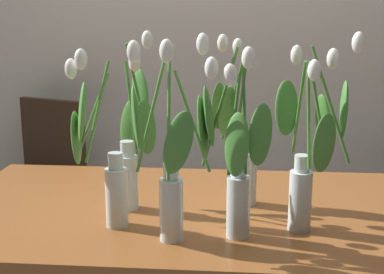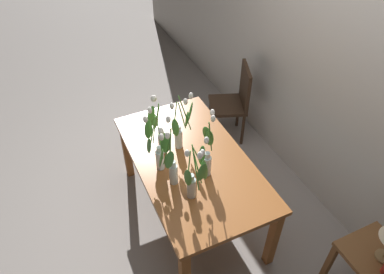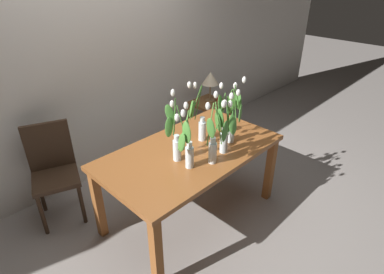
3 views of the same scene
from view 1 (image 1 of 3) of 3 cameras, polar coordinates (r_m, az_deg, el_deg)
room_wall_rear at (r=2.98m, az=1.81°, el=12.64°), size 9.00×0.10×2.70m
dining_table at (r=1.83m, az=-0.63°, el=-10.12°), size 1.60×0.90×0.74m
tulip_vase_0 at (r=1.47m, az=-2.12°, el=-3.32°), size 0.24×0.17×0.57m
tulip_vase_1 at (r=1.75m, az=-6.39°, el=-1.07°), size 0.17×0.23×0.58m
tulip_vase_2 at (r=1.60m, az=-9.32°, el=-3.42°), size 0.17×0.14×0.54m
tulip_vase_3 at (r=1.49m, az=4.65°, el=-3.42°), size 0.23×0.16×0.58m
tulip_vase_4 at (r=1.60m, az=12.49°, el=-1.67°), size 0.23×0.21×0.58m
tulip_vase_5 at (r=1.80m, az=5.10°, el=-1.35°), size 0.16×0.13×0.56m
dining_chair at (r=2.92m, az=-15.66°, el=-4.28°), size 0.52×0.52×0.93m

